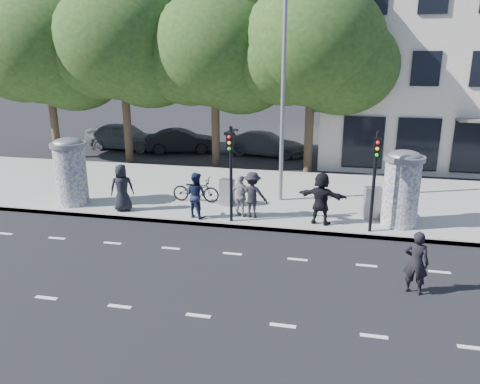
% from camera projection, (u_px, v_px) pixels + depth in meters
% --- Properties ---
extents(ground, '(120.00, 120.00, 0.00)m').
position_uv_depth(ground, '(221.00, 274.00, 13.06)').
color(ground, black).
rests_on(ground, ground).
extents(sidewalk, '(40.00, 8.00, 0.15)m').
position_uv_depth(sidewalk, '(264.00, 195.00, 20.06)').
color(sidewalk, gray).
rests_on(sidewalk, ground).
extents(curb, '(40.00, 0.10, 0.16)m').
position_uv_depth(curb, '(246.00, 227.00, 16.36)').
color(curb, slate).
rests_on(curb, ground).
extents(lane_dash_near, '(32.00, 0.12, 0.01)m').
position_uv_depth(lane_dash_near, '(198.00, 316.00, 11.00)').
color(lane_dash_near, silver).
rests_on(lane_dash_near, ground).
extents(lane_dash_far, '(32.00, 0.12, 0.01)m').
position_uv_depth(lane_dash_far, '(232.00, 254.00, 14.37)').
color(lane_dash_far, silver).
rests_on(lane_dash_far, ground).
extents(ad_column_left, '(1.36, 1.36, 2.65)m').
position_uv_depth(ad_column_left, '(71.00, 170.00, 18.27)').
color(ad_column_left, beige).
rests_on(ad_column_left, sidewalk).
extents(ad_column_right, '(1.36, 1.36, 2.65)m').
position_uv_depth(ad_column_right, '(402.00, 187.00, 15.99)').
color(ad_column_right, beige).
rests_on(ad_column_right, sidewalk).
extents(traffic_pole_near, '(0.22, 0.31, 3.40)m').
position_uv_depth(traffic_pole_near, '(231.00, 165.00, 16.09)').
color(traffic_pole_near, black).
rests_on(traffic_pole_near, sidewalk).
extents(traffic_pole_far, '(0.22, 0.31, 3.40)m').
position_uv_depth(traffic_pole_far, '(375.00, 172.00, 15.14)').
color(traffic_pole_far, black).
rests_on(traffic_pole_far, sidewalk).
extents(street_lamp, '(0.25, 0.93, 8.00)m').
position_uv_depth(street_lamp, '(283.00, 84.00, 17.74)').
color(street_lamp, slate).
rests_on(street_lamp, sidewalk).
extents(tree_far_left, '(7.20, 7.20, 9.26)m').
position_uv_depth(tree_far_left, '(46.00, 47.00, 25.57)').
color(tree_far_left, '#38281C').
rests_on(tree_far_left, ground).
extents(tree_mid_left, '(7.20, 7.20, 9.57)m').
position_uv_depth(tree_mid_left, '(122.00, 41.00, 24.59)').
color(tree_mid_left, '#38281C').
rests_on(tree_mid_left, ground).
extents(tree_near_left, '(6.80, 6.80, 8.97)m').
position_uv_depth(tree_near_left, '(214.00, 50.00, 23.91)').
color(tree_near_left, '#38281C').
rests_on(tree_near_left, ground).
extents(tree_center, '(7.00, 7.00, 9.30)m').
position_uv_depth(tree_center, '(313.00, 44.00, 22.47)').
color(tree_center, '#38281C').
rests_on(tree_center, ground).
extents(ped_a, '(1.03, 0.87, 1.80)m').
position_uv_depth(ped_a, '(122.00, 188.00, 17.60)').
color(ped_a, black).
rests_on(ped_a, sidewalk).
extents(ped_c, '(1.00, 0.91, 1.68)m').
position_uv_depth(ped_c, '(196.00, 195.00, 16.92)').
color(ped_c, '#18213E').
rests_on(ped_c, sidewalk).
extents(ped_d, '(1.10, 0.64, 1.69)m').
position_uv_depth(ped_d, '(252.00, 195.00, 16.91)').
color(ped_d, black).
rests_on(ped_d, sidewalk).
extents(ped_e, '(1.02, 0.75, 1.55)m').
position_uv_depth(ped_e, '(241.00, 196.00, 16.99)').
color(ped_e, gray).
rests_on(ped_e, sidewalk).
extents(ped_f, '(1.81, 0.95, 1.86)m').
position_uv_depth(ped_f, '(321.00, 198.00, 16.22)').
color(ped_f, black).
rests_on(ped_f, sidewalk).
extents(man_road, '(0.71, 0.57, 1.68)m').
position_uv_depth(man_road, '(416.00, 262.00, 11.84)').
color(man_road, black).
rests_on(man_road, ground).
extents(bicycle, '(0.68, 1.92, 1.00)m').
position_uv_depth(bicycle, '(196.00, 190.00, 18.76)').
color(bicycle, black).
rests_on(bicycle, sidewalk).
extents(cabinet_left, '(0.59, 0.49, 1.06)m').
position_uv_depth(cabinet_left, '(227.00, 192.00, 18.33)').
color(cabinet_left, slate).
rests_on(cabinet_left, sidewalk).
extents(cabinet_right, '(0.61, 0.48, 1.17)m').
position_uv_depth(cabinet_right, '(372.00, 203.00, 16.82)').
color(cabinet_right, slate).
rests_on(cabinet_right, sidewalk).
extents(car_left, '(2.39, 5.08, 1.68)m').
position_uv_depth(car_left, '(124.00, 136.00, 29.58)').
color(car_left, '#56595D').
rests_on(car_left, ground).
extents(car_mid, '(2.56, 4.56, 1.42)m').
position_uv_depth(car_mid, '(182.00, 141.00, 28.69)').
color(car_mid, black).
rests_on(car_mid, ground).
extents(car_right, '(2.62, 5.01, 1.38)m').
position_uv_depth(car_right, '(266.00, 143.00, 28.02)').
color(car_right, '#595C60').
rests_on(car_right, ground).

